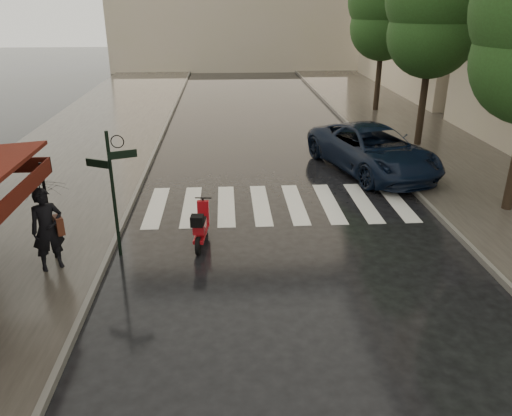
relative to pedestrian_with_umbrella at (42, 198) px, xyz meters
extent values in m
plane|color=black|center=(2.55, -2.26, -1.84)|extent=(120.00, 120.00, 0.00)
cube|color=#38332D|center=(-1.95, 9.74, -1.78)|extent=(6.00, 60.00, 0.12)
cube|color=#38332D|center=(12.80, 9.74, -1.78)|extent=(5.50, 60.00, 0.12)
cube|color=#595651|center=(1.10, 9.74, -1.76)|extent=(0.12, 60.00, 0.16)
cube|color=#595651|center=(10.00, 9.74, -1.76)|extent=(0.12, 60.00, 0.16)
cube|color=silver|center=(1.85, 3.74, -1.83)|extent=(0.50, 3.20, 0.01)
cube|color=silver|center=(2.90, 3.74, -1.83)|extent=(0.50, 3.20, 0.01)
cube|color=silver|center=(3.95, 3.74, -1.83)|extent=(0.50, 3.20, 0.01)
cube|color=silver|center=(5.00, 3.74, -1.83)|extent=(0.50, 3.20, 0.01)
cube|color=silver|center=(6.05, 3.74, -1.83)|extent=(0.50, 3.20, 0.01)
cube|color=silver|center=(7.10, 3.74, -1.83)|extent=(0.50, 3.20, 0.01)
cube|color=silver|center=(8.15, 3.74, -1.83)|extent=(0.50, 3.20, 0.01)
cube|color=silver|center=(9.20, 3.74, -1.83)|extent=(0.50, 3.20, 0.01)
cylinder|color=black|center=(-0.10, 0.49, -0.54)|extent=(0.07, 0.07, 2.35)
cylinder|color=black|center=(1.35, 0.74, -0.29)|extent=(0.08, 0.08, 3.10)
cube|color=black|center=(1.65, 0.74, 0.71)|extent=(0.62, 0.26, 0.18)
cube|color=black|center=(1.07, 0.74, 0.51)|extent=(0.56, 0.29, 0.18)
cylinder|color=black|center=(12.05, 9.74, 0.52)|extent=(0.28, 0.28, 4.48)
sphere|color=#1C3814|center=(12.05, 9.74, 2.68)|extent=(3.40, 3.40, 3.40)
cylinder|color=black|center=(12.25, 16.74, 0.47)|extent=(0.28, 0.28, 4.37)
sphere|color=#1C3814|center=(12.25, 16.74, 2.57)|extent=(3.40, 3.40, 3.40)
imported|color=black|center=(0.00, 0.00, -0.76)|extent=(0.84, 0.76, 1.92)
imported|color=black|center=(0.00, 0.00, 0.35)|extent=(1.58, 1.58, 1.04)
cube|color=#492013|center=(0.21, 0.13, -0.72)|extent=(0.32, 0.39, 0.41)
cylinder|color=black|center=(3.25, 0.68, -1.62)|extent=(0.14, 0.45, 0.44)
cylinder|color=black|center=(3.38, 1.83, -1.62)|extent=(0.14, 0.45, 0.44)
cube|color=maroon|center=(3.32, 1.28, -1.54)|extent=(0.39, 1.23, 0.09)
cube|color=maroon|center=(3.29, 1.05, -1.26)|extent=(0.33, 0.54, 0.26)
cube|color=maroon|center=(3.36, 1.69, -1.19)|extent=(0.31, 0.14, 0.69)
cylinder|color=black|center=(3.37, 1.78, -0.80)|extent=(0.43, 0.08, 0.03)
cube|color=black|center=(3.26, 0.70, -0.96)|extent=(0.32, 0.31, 0.26)
imported|color=black|center=(9.22, 6.72, -1.03)|extent=(4.26, 6.33, 1.61)
camera|label=1|loc=(4.00, -10.24, 3.97)|focal=35.00mm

